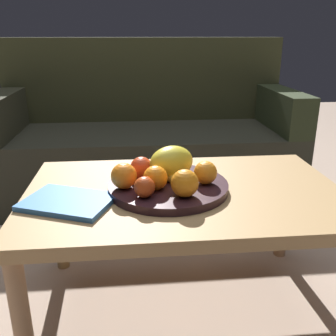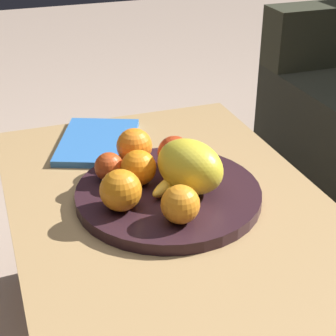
# 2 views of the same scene
# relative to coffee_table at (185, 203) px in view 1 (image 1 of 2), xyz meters

# --- Properties ---
(ground_plane) EXTENTS (8.00, 8.00, 0.00)m
(ground_plane) POSITION_rel_coffee_table_xyz_m (0.00, 0.00, -0.40)
(ground_plane) COLOR tan
(coffee_table) EXTENTS (1.02, 0.64, 0.45)m
(coffee_table) POSITION_rel_coffee_table_xyz_m (0.00, 0.00, 0.00)
(coffee_table) COLOR tan
(coffee_table) RESTS_ON ground_plane
(couch) EXTENTS (1.70, 0.70, 0.90)m
(couch) POSITION_rel_coffee_table_xyz_m (-0.08, 1.08, -0.09)
(couch) COLOR #292A21
(couch) RESTS_ON ground_plane
(fruit_bowl) EXTENTS (0.38, 0.38, 0.03)m
(fruit_bowl) POSITION_rel_coffee_table_xyz_m (-0.05, -0.00, 0.06)
(fruit_bowl) COLOR #2F1920
(fruit_bowl) RESTS_ON coffee_table
(melon_large_front) EXTENTS (0.18, 0.16, 0.11)m
(melon_large_front) POSITION_rel_coffee_table_xyz_m (-0.04, 0.04, 0.13)
(melon_large_front) COLOR yellow
(melon_large_front) RESTS_ON fruit_bowl
(orange_front) EXTENTS (0.07, 0.07, 0.07)m
(orange_front) POSITION_rel_coffee_table_xyz_m (-0.10, -0.05, 0.11)
(orange_front) COLOR orange
(orange_front) RESTS_ON fruit_bowl
(orange_left) EXTENTS (0.08, 0.08, 0.08)m
(orange_left) POSITION_rel_coffee_table_xyz_m (-0.19, -0.03, 0.12)
(orange_left) COLOR orange
(orange_left) RESTS_ON fruit_bowl
(orange_right) EXTENTS (0.07, 0.07, 0.07)m
(orange_right) POSITION_rel_coffee_table_xyz_m (0.06, -0.02, 0.11)
(orange_right) COLOR orange
(orange_right) RESTS_ON fruit_bowl
(orange_back) EXTENTS (0.08, 0.08, 0.08)m
(orange_back) POSITION_rel_coffee_table_xyz_m (-0.02, -0.11, 0.12)
(orange_back) COLOR orange
(orange_back) RESTS_ON fruit_bowl
(apple_front) EXTENTS (0.06, 0.06, 0.06)m
(apple_front) POSITION_rel_coffee_table_xyz_m (-0.13, -0.10, 0.11)
(apple_front) COLOR #BD4318
(apple_front) RESTS_ON fruit_bowl
(apple_left) EXTENTS (0.07, 0.07, 0.07)m
(apple_left) POSITION_rel_coffee_table_xyz_m (-0.14, 0.04, 0.11)
(apple_left) COLOR #B93717
(apple_left) RESTS_ON fruit_bowl
(banana_bunch) EXTENTS (0.17, 0.14, 0.06)m
(banana_bunch) POSITION_rel_coffee_table_xyz_m (-0.06, 0.03, 0.10)
(banana_bunch) COLOR yellow
(banana_bunch) RESTS_ON fruit_bowl
(magazine) EXTENTS (0.30, 0.26, 0.02)m
(magazine) POSITION_rel_coffee_table_xyz_m (-0.36, -0.08, 0.06)
(magazine) COLOR #3471BE
(magazine) RESTS_ON coffee_table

